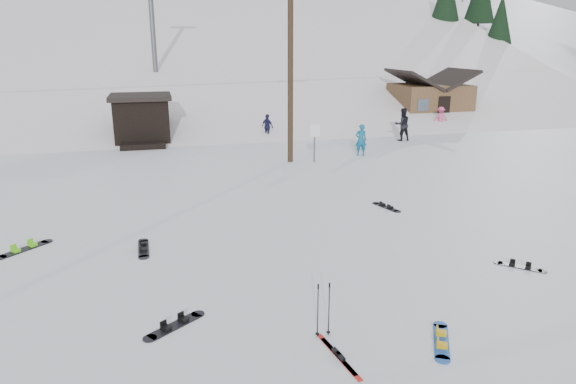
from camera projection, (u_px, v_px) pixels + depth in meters
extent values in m
plane|color=white|center=(362.00, 301.00, 11.54)|extent=(200.00, 200.00, 0.00)
cube|color=white|center=(195.00, 184.00, 66.03)|extent=(60.00, 85.24, 65.97)
cube|color=white|center=(478.00, 168.00, 70.18)|extent=(45.66, 93.98, 54.59)
cylinder|color=#3A2819|center=(290.00, 67.00, 23.77)|extent=(0.26, 0.26, 9.00)
cylinder|color=#595B60|center=(314.00, 144.00, 24.67)|extent=(0.07, 0.07, 1.80)
cube|color=white|center=(315.00, 131.00, 24.45)|extent=(0.50, 0.04, 0.60)
cube|color=black|center=(142.00, 121.00, 29.51)|extent=(3.00, 3.00, 2.50)
cube|color=black|center=(140.00, 97.00, 29.13)|extent=(3.40, 3.40, 0.25)
cube|color=black|center=(143.00, 145.00, 28.15)|extent=(2.40, 1.20, 0.30)
cylinder|color=#595B60|center=(152.00, 18.00, 36.43)|extent=(0.36, 0.36, 8.00)
cube|color=brown|center=(429.00, 103.00, 37.05)|extent=(5.00, 4.00, 2.70)
cube|color=black|center=(414.00, 80.00, 36.25)|extent=(2.69, 4.40, 1.43)
cube|color=black|center=(448.00, 79.00, 36.90)|extent=(2.69, 4.40, 1.43)
cube|color=black|center=(444.00, 110.00, 35.24)|extent=(0.90, 0.06, 1.90)
cube|color=blue|center=(441.00, 341.00, 9.98)|extent=(0.83, 1.21, 0.03)
cylinder|color=blue|center=(440.00, 325.00, 10.55)|extent=(0.28, 0.28, 0.03)
cylinder|color=blue|center=(443.00, 359.00, 9.41)|extent=(0.28, 0.28, 0.03)
cube|color=#D39F0B|center=(441.00, 333.00, 10.17)|extent=(0.25, 0.23, 0.08)
cube|color=#D39F0B|center=(442.00, 345.00, 9.76)|extent=(0.25, 0.23, 0.08)
cube|color=#A91911|center=(340.00, 358.00, 9.44)|extent=(0.32, 1.43, 0.02)
cube|color=black|center=(341.00, 357.00, 9.43)|extent=(0.11, 0.27, 0.06)
cube|color=#A91911|center=(337.00, 354.00, 9.57)|extent=(0.32, 1.43, 0.02)
cube|color=black|center=(337.00, 352.00, 9.56)|extent=(0.11, 0.27, 0.06)
cylinder|color=black|center=(318.00, 311.00, 10.01)|extent=(0.02, 0.02, 1.10)
cylinder|color=black|center=(317.00, 334.00, 10.15)|extent=(0.08, 0.08, 0.01)
cylinder|color=black|center=(318.00, 287.00, 9.86)|extent=(0.03, 0.03, 0.10)
cylinder|color=black|center=(329.00, 310.00, 10.07)|extent=(0.02, 0.02, 1.10)
cylinder|color=black|center=(328.00, 332.00, 10.21)|extent=(0.08, 0.08, 0.01)
cylinder|color=black|center=(330.00, 285.00, 9.92)|extent=(0.03, 0.03, 0.10)
cube|color=black|center=(175.00, 326.00, 10.52)|extent=(1.16, 0.94, 0.03)
cylinder|color=black|center=(198.00, 314.00, 10.97)|extent=(0.28, 0.28, 0.03)
cylinder|color=black|center=(150.00, 338.00, 10.07)|extent=(0.28, 0.28, 0.03)
cube|color=black|center=(183.00, 319.00, 10.67)|extent=(0.24, 0.25, 0.08)
cube|color=black|center=(166.00, 328.00, 10.35)|extent=(0.24, 0.25, 0.08)
cube|color=black|center=(144.00, 249.00, 14.45)|extent=(0.32, 1.27, 0.03)
cylinder|color=black|center=(143.00, 241.00, 15.03)|extent=(0.29, 0.29, 0.03)
cylinder|color=black|center=(144.00, 257.00, 13.87)|extent=(0.29, 0.29, 0.03)
cube|color=black|center=(143.00, 244.00, 14.64)|extent=(0.21, 0.16, 0.08)
cube|color=black|center=(143.00, 250.00, 14.22)|extent=(0.21, 0.16, 0.08)
cube|color=black|center=(25.00, 249.00, 14.40)|extent=(1.21, 1.18, 0.03)
cylinder|color=black|center=(47.00, 241.00, 14.97)|extent=(0.32, 0.32, 0.03)
cylinder|color=black|center=(0.00, 258.00, 13.84)|extent=(0.32, 0.32, 0.03)
cube|color=#66DB19|center=(32.00, 244.00, 14.59)|extent=(0.28, 0.28, 0.09)
cube|color=#66DB19|center=(16.00, 250.00, 14.19)|extent=(0.28, 0.28, 0.09)
cube|color=black|center=(520.00, 267.00, 13.28)|extent=(0.92, 0.91, 0.02)
cylinder|color=black|center=(542.00, 271.00, 13.03)|extent=(0.24, 0.24, 0.02)
cylinder|color=black|center=(498.00, 263.00, 13.54)|extent=(0.24, 0.24, 0.02)
cube|color=black|center=(528.00, 267.00, 13.18)|extent=(0.21, 0.21, 0.07)
cube|color=black|center=(512.00, 264.00, 13.36)|extent=(0.21, 0.21, 0.07)
cube|color=black|center=(386.00, 207.00, 18.08)|extent=(0.58, 1.14, 0.02)
cylinder|color=black|center=(376.00, 203.00, 18.53)|extent=(0.26, 0.26, 0.02)
cylinder|color=black|center=(397.00, 211.00, 17.62)|extent=(0.26, 0.26, 0.02)
cube|color=black|center=(382.00, 204.00, 18.23)|extent=(0.22, 0.19, 0.07)
cube|color=black|center=(390.00, 207.00, 17.90)|extent=(0.22, 0.19, 0.07)
imported|color=#0D5B82|center=(361.00, 140.00, 26.17)|extent=(0.62, 0.44, 1.61)
imported|color=black|center=(402.00, 124.00, 30.10)|extent=(0.96, 0.77, 1.91)
imported|color=#CD4878|center=(441.00, 118.00, 34.08)|extent=(1.03, 0.69, 1.50)
imported|color=#1A1B43|center=(267.00, 127.00, 30.66)|extent=(0.81, 0.92, 1.49)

